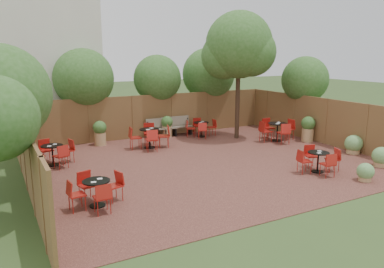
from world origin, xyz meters
TOP-DOWN VIEW (x-y plane):
  - ground at (0.00, 0.00)m, footprint 80.00×80.00m
  - courtyard_paving at (0.00, 0.00)m, footprint 12.00×10.00m
  - fence_back at (0.00, 5.00)m, footprint 12.00×0.08m
  - fence_left at (-6.00, 0.00)m, footprint 0.08×10.00m
  - fence_right at (6.00, 0.00)m, footprint 0.08×10.00m
  - neighbour_building at (-4.50, 8.00)m, footprint 5.00×4.00m
  - overhang_foliage at (-1.46, 3.33)m, footprint 15.58×10.60m
  - courtyard_tree at (3.22, 2.72)m, footprint 3.03×2.98m
  - park_bench_left at (0.25, 4.62)m, footprint 1.46×0.58m
  - park_bench_right at (1.02, 4.62)m, footprint 1.47×0.48m
  - bistro_tables at (-0.04, 1.14)m, footprint 11.12×8.04m
  - planters at (-0.26, 3.37)m, footprint 11.90×4.62m
  - low_shrubs at (5.00, -2.80)m, footprint 3.02×3.01m

SIDE VIEW (x-z plane):
  - ground at x=0.00m, z-range 0.00..0.00m
  - courtyard_paving at x=0.00m, z-range 0.00..0.02m
  - low_shrubs at x=5.00m, z-range -0.02..0.72m
  - bistro_tables at x=-0.04m, z-range -0.01..0.93m
  - park_bench_left at x=0.25m, z-range 0.03..0.92m
  - park_bench_right at x=1.02m, z-range 0.03..0.94m
  - planters at x=-0.26m, z-range 0.03..1.16m
  - fence_back at x=0.00m, z-range 0.00..2.00m
  - fence_left at x=-6.00m, z-range 0.00..2.00m
  - fence_right at x=6.00m, z-range 0.00..2.00m
  - overhang_foliage at x=-1.46m, z-range 1.38..4.12m
  - neighbour_building at x=-4.50m, z-range 0.00..8.00m
  - courtyard_tree at x=3.22m, z-range 1.22..6.96m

